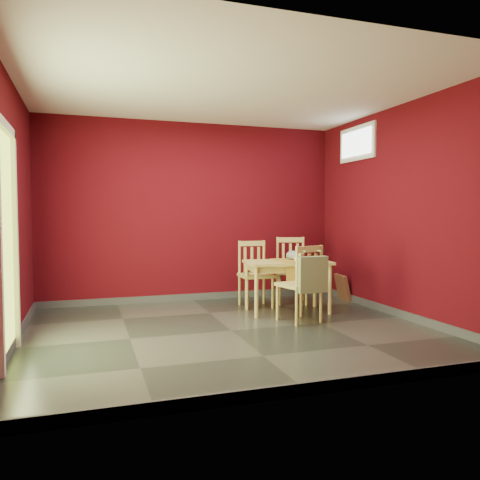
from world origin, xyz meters
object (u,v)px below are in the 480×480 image
object	(u,v)px
chair_near	(301,283)
picture_frame	(342,287)
cat	(294,254)
chair_far_right	(291,269)
chair_far_left	(255,273)
dining_table	(288,267)
tote_bag	(312,274)

from	to	relation	value
chair_near	picture_frame	distance (m)	1.72
chair_near	cat	xyz separation A→B (m)	(0.20, 0.66, 0.30)
chair_far_right	picture_frame	distance (m)	0.89
chair_far_left	picture_frame	distance (m)	1.48
dining_table	tote_bag	bearing A→B (deg)	-92.82
chair_far_left	picture_frame	xyz separation A→B (m)	(1.45, 0.04, -0.28)
chair_far_right	dining_table	bearing A→B (deg)	-118.63
picture_frame	cat	bearing A→B (deg)	-155.13
tote_bag	picture_frame	world-z (taller)	tote_bag
cat	chair_far_right	bearing A→B (deg)	73.92
tote_bag	picture_frame	bearing A→B (deg)	48.35
chair_far_left	picture_frame	world-z (taller)	chair_far_left
dining_table	chair_far_left	xyz separation A→B (m)	(-0.27, 0.52, -0.13)
chair_far_right	cat	xyz separation A→B (m)	(-0.22, -0.55, 0.28)
chair_near	cat	bearing A→B (deg)	73.20
chair_near	tote_bag	xyz separation A→B (m)	(0.03, -0.22, 0.13)
tote_bag	cat	world-z (taller)	tote_bag
chair_far_left	picture_frame	bearing A→B (deg)	1.61
dining_table	chair_near	bearing A→B (deg)	-97.23
cat	picture_frame	world-z (taller)	cat
chair_far_left	dining_table	bearing A→B (deg)	-62.33
chair_far_left	chair_far_right	xyz separation A→B (m)	(0.62, 0.10, 0.02)
cat	picture_frame	bearing A→B (deg)	30.31
chair_far_right	cat	bearing A→B (deg)	-111.52
chair_far_right	chair_near	xyz separation A→B (m)	(-0.42, -1.21, -0.01)
dining_table	chair_far_right	bearing A→B (deg)	61.37
cat	tote_bag	bearing A→B (deg)	-95.18
chair_far_right	chair_near	distance (m)	1.28
dining_table	chair_far_right	world-z (taller)	chair_far_right
chair_far_left	chair_far_right	size ratio (longest dim) A/B	0.96
chair_far_right	tote_bag	size ratio (longest dim) A/B	1.97
chair_far_left	tote_bag	xyz separation A→B (m)	(0.24, -1.33, 0.13)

